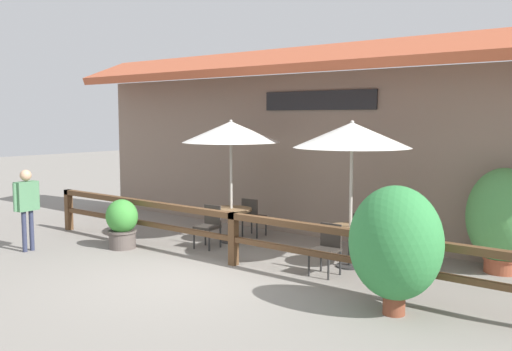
# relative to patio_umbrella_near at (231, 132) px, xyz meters

# --- Properties ---
(ground_plane) EXTENTS (60.00, 60.00, 0.00)m
(ground_plane) POSITION_rel_patio_umbrella_near_xyz_m (1.30, -2.47, -2.33)
(ground_plane) COLOR gray
(building_facade) EXTENTS (14.28, 1.49, 4.23)m
(building_facade) POSITION_rel_patio_umbrella_near_xyz_m (1.30, 1.63, -0.17)
(building_facade) COLOR gray
(building_facade) RESTS_ON ground
(patio_railing) EXTENTS (10.40, 0.14, 0.95)m
(patio_railing) POSITION_rel_patio_umbrella_near_xyz_m (1.30, -1.42, -1.64)
(patio_railing) COLOR brown
(patio_railing) RESTS_ON ground
(patio_umbrella_near) EXTENTS (2.05, 2.05, 2.59)m
(patio_umbrella_near) POSITION_rel_patio_umbrella_near_xyz_m (0.00, 0.00, 0.00)
(patio_umbrella_near) COLOR #B7B2A8
(patio_umbrella_near) RESTS_ON ground
(dining_table_near) EXTENTS (0.87, 0.87, 0.72)m
(dining_table_near) POSITION_rel_patio_umbrella_near_xyz_m (0.00, -0.00, -1.76)
(dining_table_near) COLOR olive
(dining_table_near) RESTS_ON ground
(chair_near_streetside) EXTENTS (0.47, 0.47, 0.86)m
(chair_near_streetside) POSITION_rel_patio_umbrella_near_xyz_m (0.00, -0.69, -1.85)
(chair_near_streetside) COLOR #332D28
(chair_near_streetside) RESTS_ON ground
(chair_near_wallside) EXTENTS (0.47, 0.47, 0.86)m
(chair_near_wallside) POSITION_rel_patio_umbrella_near_xyz_m (0.02, 0.69, -1.85)
(chair_near_wallside) COLOR #332D28
(chair_near_wallside) RESTS_ON ground
(patio_umbrella_middle) EXTENTS (2.05, 2.05, 2.59)m
(patio_umbrella_middle) POSITION_rel_patio_umbrella_near_xyz_m (2.99, -0.22, 0.00)
(patio_umbrella_middle) COLOR #B7B2A8
(patio_umbrella_middle) RESTS_ON ground
(dining_table_middle) EXTENTS (0.87, 0.87, 0.72)m
(dining_table_middle) POSITION_rel_patio_umbrella_near_xyz_m (2.99, -0.22, -1.76)
(dining_table_middle) COLOR olive
(dining_table_middle) RESTS_ON ground
(chair_middle_streetside) EXTENTS (0.42, 0.42, 0.86)m
(chair_middle_streetside) POSITION_rel_patio_umbrella_near_xyz_m (2.93, -0.90, -1.85)
(chair_middle_streetside) COLOR #332D28
(chair_middle_streetside) RESTS_ON ground
(chair_middle_wallside) EXTENTS (0.46, 0.46, 0.86)m
(chair_middle_wallside) POSITION_rel_patio_umbrella_near_xyz_m (2.93, 0.47, -1.85)
(chair_middle_wallside) COLOR #332D28
(chair_middle_wallside) RESTS_ON ground
(potted_plant_entrance_palm) EXTENTS (0.68, 0.61, 1.00)m
(potted_plant_entrance_palm) POSITION_rel_patio_umbrella_near_xyz_m (-1.32, -1.84, -1.81)
(potted_plant_entrance_palm) COLOR #564C47
(potted_plant_entrance_palm) RESTS_ON ground
(potted_plant_small_flowering) EXTENTS (1.27, 1.14, 1.75)m
(potted_plant_small_flowering) POSITION_rel_patio_umbrella_near_xyz_m (4.66, -2.00, -1.36)
(potted_plant_small_flowering) COLOR brown
(potted_plant_small_flowering) RESTS_ON ground
(potted_plant_tall_tropical) EXTENTS (1.24, 1.12, 1.80)m
(potted_plant_tall_tropical) POSITION_rel_patio_umbrella_near_xyz_m (5.19, 1.08, -1.40)
(potted_plant_tall_tropical) COLOR #9E4C33
(potted_plant_tall_tropical) RESTS_ON ground
(pedestrian) EXTENTS (0.23, 0.57, 1.62)m
(pedestrian) POSITION_rel_patio_umbrella_near_xyz_m (-2.57, -3.16, -1.29)
(pedestrian) COLOR #2D334C
(pedestrian) RESTS_ON ground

